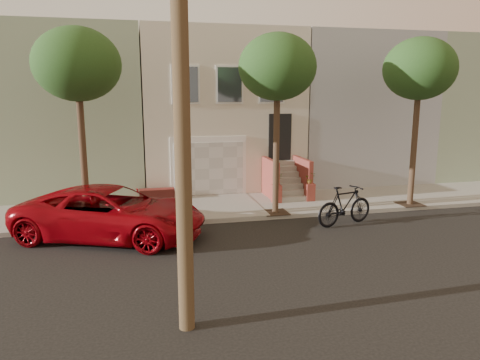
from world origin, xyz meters
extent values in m
plane|color=black|center=(0.00, 0.00, 0.00)|extent=(90.00, 90.00, 0.00)
cube|color=gray|center=(0.00, 5.35, 0.07)|extent=(40.00, 3.70, 0.15)
cube|color=beige|center=(0.00, 11.20, 3.65)|extent=(7.00, 8.00, 7.00)
cube|color=#90A686|center=(-6.80, 11.20, 3.65)|extent=(6.50, 8.00, 7.00)
cube|color=#9B9EA4|center=(6.80, 11.20, 3.65)|extent=(6.50, 8.00, 7.00)
cube|color=#90A686|center=(13.30, 11.20, 3.65)|extent=(6.50, 8.00, 7.00)
cube|color=white|center=(-0.90, 7.22, 1.40)|extent=(3.20, 0.12, 2.50)
cube|color=silver|center=(-0.90, 7.16, 1.30)|extent=(2.90, 0.06, 2.20)
cube|color=gray|center=(-0.90, 5.35, 0.16)|extent=(3.20, 3.70, 0.02)
cube|color=maroon|center=(-3.10, 6.90, 0.37)|extent=(1.40, 0.45, 0.44)
cube|color=black|center=(2.20, 7.17, 2.55)|extent=(1.00, 0.06, 2.00)
cube|color=#3F4751|center=(-1.80, 7.17, 4.75)|extent=(1.00, 0.06, 1.40)
cube|color=white|center=(-1.80, 7.19, 4.75)|extent=(1.15, 0.05, 1.55)
cube|color=#3F4751|center=(0.00, 7.17, 4.75)|extent=(1.00, 0.06, 1.40)
cube|color=white|center=(0.00, 7.19, 4.75)|extent=(1.15, 0.05, 1.55)
cube|color=#3F4751|center=(1.80, 7.17, 4.75)|extent=(1.00, 0.06, 1.40)
cube|color=white|center=(1.80, 7.19, 4.75)|extent=(1.15, 0.05, 1.55)
cube|color=gray|center=(2.20, 5.38, 0.25)|extent=(1.20, 0.28, 0.20)
cube|color=gray|center=(2.20, 5.66, 0.45)|extent=(1.20, 0.28, 0.20)
cube|color=gray|center=(2.20, 5.94, 0.65)|extent=(1.20, 0.28, 0.20)
cube|color=gray|center=(2.20, 6.22, 0.85)|extent=(1.20, 0.28, 0.20)
cube|color=gray|center=(2.20, 6.50, 1.05)|extent=(1.20, 0.28, 0.20)
cube|color=gray|center=(2.20, 6.78, 1.25)|extent=(1.20, 0.28, 0.20)
cube|color=gray|center=(2.20, 7.06, 1.45)|extent=(1.20, 0.28, 0.20)
cube|color=brown|center=(1.50, 6.22, 0.95)|extent=(0.18, 1.96, 1.60)
cube|color=brown|center=(2.90, 6.22, 0.95)|extent=(0.18, 1.96, 1.60)
cube|color=brown|center=(1.50, 5.34, 0.50)|extent=(0.35, 0.35, 0.70)
imported|color=#1E4117|center=(1.50, 5.34, 1.07)|extent=(0.40, 0.35, 0.45)
cube|color=brown|center=(2.90, 5.34, 0.50)|extent=(0.35, 0.35, 0.70)
imported|color=#1E4117|center=(2.90, 5.34, 1.07)|extent=(0.41, 0.35, 0.45)
cube|color=#2D2116|center=(-5.50, 3.90, 0.15)|extent=(0.90, 0.90, 0.02)
cylinder|color=#3C281B|center=(-5.50, 3.90, 2.25)|extent=(0.22, 0.22, 4.20)
ellipsoid|color=#1E4117|center=(-5.50, 3.90, 5.30)|extent=(2.70, 2.57, 2.29)
cube|color=#2D2116|center=(1.00, 3.90, 0.15)|extent=(0.90, 0.90, 0.02)
cylinder|color=#3C281B|center=(1.00, 3.90, 2.25)|extent=(0.22, 0.22, 4.20)
ellipsoid|color=#1E4117|center=(1.00, 3.90, 5.30)|extent=(2.70, 2.57, 2.29)
cube|color=#2D2116|center=(6.50, 3.90, 0.15)|extent=(0.90, 0.90, 0.02)
cylinder|color=#3C281B|center=(6.50, 3.90, 2.25)|extent=(0.22, 0.22, 4.20)
ellipsoid|color=#1E4117|center=(6.50, 3.90, 5.30)|extent=(2.70, 2.57, 2.29)
cylinder|color=#44301F|center=(-3.00, -3.20, 5.00)|extent=(0.30, 0.30, 10.00)
imported|color=#8F050C|center=(-4.66, 2.71, 0.80)|extent=(6.35, 4.67, 1.60)
imported|color=black|center=(2.98, 2.37, 0.68)|extent=(2.35, 1.22, 1.36)
camera|label=1|loc=(-3.77, -11.07, 4.44)|focal=33.33mm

